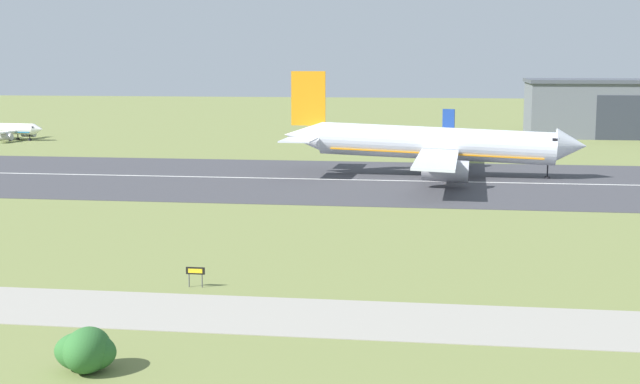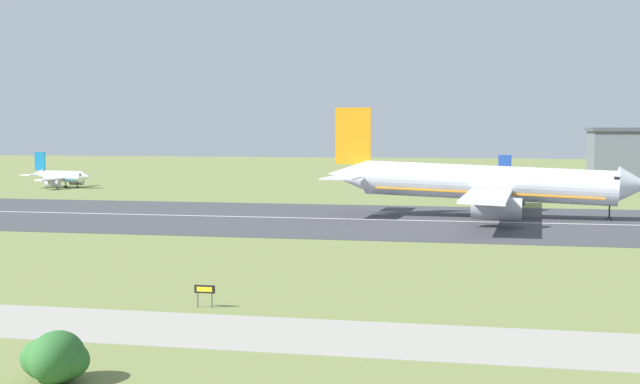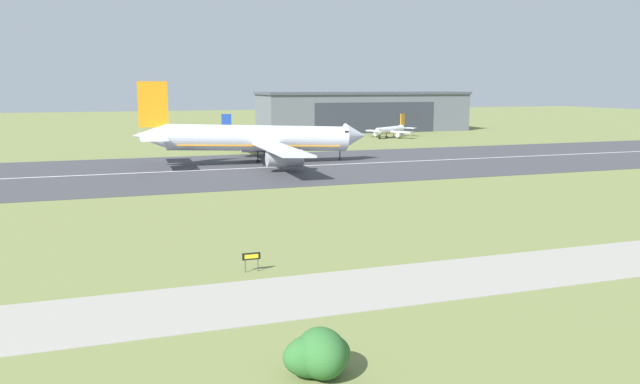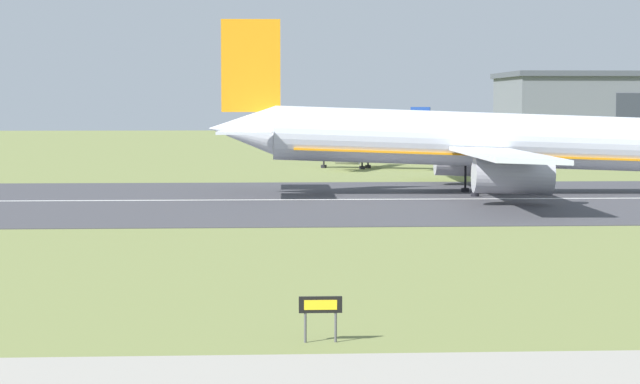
# 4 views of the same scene
# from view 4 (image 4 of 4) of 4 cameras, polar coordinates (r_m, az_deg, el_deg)

# --- Properties ---
(ground_plane) EXTENTS (739.94, 739.94, 0.00)m
(ground_plane) POSITION_cam_4_polar(r_m,az_deg,el_deg) (64.74, -9.89, -4.05)
(ground_plane) COLOR olive
(runway_strip) EXTENTS (499.94, 52.37, 0.06)m
(runway_strip) POSITION_cam_4_polar(r_m,az_deg,el_deg) (117.61, -6.96, -0.39)
(runway_strip) COLOR #3D3D42
(runway_strip) RESTS_ON ground_plane
(runway_centreline) EXTENTS (449.95, 0.70, 0.01)m
(runway_centreline) POSITION_cam_4_polar(r_m,az_deg,el_deg) (117.61, -6.96, -0.37)
(runway_centreline) COLOR silver
(runway_centreline) RESTS_ON runway_strip
(airplane_landing) EXTENTS (50.37, 58.78, 17.44)m
(airplane_landing) POSITION_cam_4_polar(r_m,az_deg,el_deg) (125.45, 6.60, 2.34)
(airplane_landing) COLOR silver
(airplane_landing) RESTS_ON ground_plane
(airplane_parked_east) EXTENTS (20.18, 21.15, 8.67)m
(airplane_parked_east) POSITION_cam_4_polar(r_m,az_deg,el_deg) (175.45, 2.11, 2.05)
(airplane_parked_east) COLOR silver
(airplane_parked_east) RESTS_ON ground_plane
(runway_sign) EXTENTS (1.65, 0.13, 1.76)m
(runway_sign) POSITION_cam_4_polar(r_m,az_deg,el_deg) (47.47, 0.02, -5.32)
(runway_sign) COLOR #4C4C51
(runway_sign) RESTS_ON ground_plane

